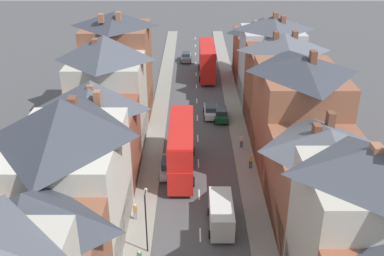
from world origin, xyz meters
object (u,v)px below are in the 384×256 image
object	(u,v)px
double_decker_bus_mid_street	(181,147)
pedestrian_far_right	(241,140)
pedestrian_mid_right	(135,211)
car_parked_right_a	(185,57)
street_lamp	(146,218)
car_parked_left_a	(168,166)
car_mid_black	(210,111)
car_near_silver	(220,114)
pedestrian_far_left	(250,161)
delivery_van	(221,214)
double_decker_bus_lead	(207,60)

from	to	relation	value
double_decker_bus_mid_street	pedestrian_far_right	distance (m)	8.59
double_decker_bus_mid_street	pedestrian_mid_right	distance (m)	9.57
car_parked_right_a	pedestrian_mid_right	world-z (taller)	pedestrian_mid_right
street_lamp	car_parked_left_a	bearing A→B (deg)	84.55
double_decker_bus_mid_street	car_mid_black	world-z (taller)	double_decker_bus_mid_street
car_parked_right_a	pedestrian_far_right	size ratio (longest dim) A/B	2.65
double_decker_bus_mid_street	street_lamp	distance (m)	12.79
pedestrian_far_right	street_lamp	size ratio (longest dim) A/B	0.29
pedestrian_far_right	street_lamp	xyz separation A→B (m)	(-9.24, -17.48, 2.21)
car_near_silver	car_parked_left_a	size ratio (longest dim) A/B	0.93
car_near_silver	car_parked_left_a	world-z (taller)	car_near_silver
car_parked_left_a	pedestrian_far_right	distance (m)	9.75
car_mid_black	pedestrian_far_left	xyz separation A→B (m)	(3.70, -13.71, 0.20)
double_decker_bus_mid_street	car_parked_right_a	xyz separation A→B (m)	(0.01, 38.70, -1.97)
car_mid_black	delivery_van	world-z (taller)	delivery_van
car_parked_right_a	pedestrian_far_left	size ratio (longest dim) A/B	2.65
double_decker_bus_mid_street	pedestrian_mid_right	bearing A→B (deg)	-114.24
car_near_silver	pedestrian_far_right	xyz separation A→B (m)	(1.89, -8.01, 0.22)
car_near_silver	delivery_van	size ratio (longest dim) A/B	0.81
pedestrian_mid_right	car_parked_left_a	bearing A→B (deg)	72.34
car_near_silver	pedestrian_far_left	xyz separation A→B (m)	(2.40, -12.66, 0.22)
car_parked_right_a	car_mid_black	distance (m)	24.97
pedestrian_far_left	car_parked_left_a	bearing A→B (deg)	-174.79
car_parked_right_a	car_mid_black	xyz separation A→B (m)	(3.60, -24.71, -0.02)
double_decker_bus_lead	street_lamp	xyz separation A→B (m)	(-6.04, -42.87, 0.43)
double_decker_bus_mid_street	delivery_van	bearing A→B (deg)	-68.93
car_parked_left_a	pedestrian_far_left	xyz separation A→B (m)	(8.60, 0.78, 0.22)
car_mid_black	delivery_van	distance (m)	23.36
car_parked_right_a	delivery_van	world-z (taller)	delivery_van
pedestrian_far_right	street_lamp	world-z (taller)	street_lamp
delivery_van	pedestrian_mid_right	xyz separation A→B (m)	(-7.47, 0.79, -0.30)
car_near_silver	delivery_van	world-z (taller)	delivery_van
double_decker_bus_mid_street	street_lamp	world-z (taller)	street_lamp
double_decker_bus_lead	pedestrian_far_left	distance (m)	30.31
double_decker_bus_lead	street_lamp	distance (m)	43.29
car_parked_right_a	double_decker_bus_lead	bearing A→B (deg)	-66.82
car_parked_right_a	car_mid_black	size ratio (longest dim) A/B	0.98
pedestrian_mid_right	street_lamp	bearing A→B (deg)	-70.34
car_parked_right_a	pedestrian_far_left	xyz separation A→B (m)	(7.30, -38.42, 0.19)
car_near_silver	street_lamp	distance (m)	26.64
double_decker_bus_mid_street	pedestrian_mid_right	xyz separation A→B (m)	(-3.86, -8.58, -1.78)
car_mid_black	pedestrian_far_right	xyz separation A→B (m)	(3.19, -9.06, 0.20)
double_decker_bus_mid_street	street_lamp	bearing A→B (deg)	-101.01
car_mid_black	delivery_van	bearing A→B (deg)	-90.00
car_near_silver	double_decker_bus_mid_street	bearing A→B (deg)	-110.77
double_decker_bus_lead	car_near_silver	world-z (taller)	double_decker_bus_lead
car_parked_left_a	car_parked_right_a	size ratio (longest dim) A/B	1.06
double_decker_bus_lead	pedestrian_mid_right	world-z (taller)	double_decker_bus_lead
car_parked_left_a	pedestrian_mid_right	world-z (taller)	pedestrian_mid_right
double_decker_bus_lead	delivery_van	bearing A→B (deg)	-89.99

